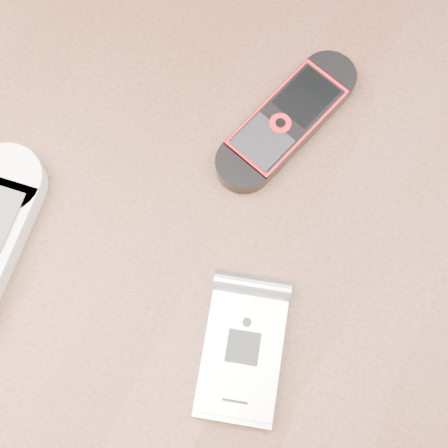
# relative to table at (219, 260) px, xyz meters

# --- Properties ---
(ground) EXTENTS (4.00, 4.00, 0.00)m
(ground) POSITION_rel_table_xyz_m (0.00, 0.00, -0.64)
(ground) COLOR #472B19
(ground) RESTS_ON ground
(table) EXTENTS (1.20, 0.80, 0.75)m
(table) POSITION_rel_table_xyz_m (0.00, 0.00, 0.00)
(table) COLOR black
(table) RESTS_ON ground
(nokia_black_red) EXTENTS (0.08, 0.15, 0.01)m
(nokia_black_red) POSITION_rel_table_xyz_m (0.01, 0.10, 0.11)
(nokia_black_red) COLOR black
(nokia_black_red) RESTS_ON table
(motorola_razr) EXTENTS (0.08, 0.12, 0.02)m
(motorola_razr) POSITION_rel_table_xyz_m (0.06, -0.08, 0.11)
(motorola_razr) COLOR silver
(motorola_razr) RESTS_ON table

